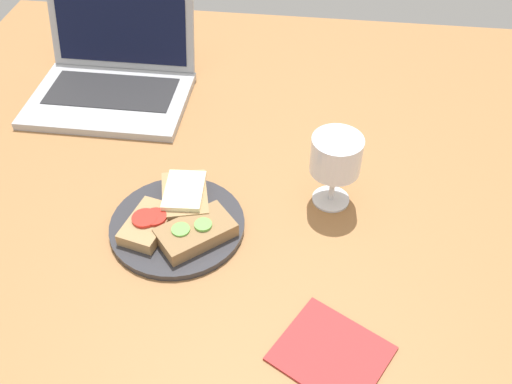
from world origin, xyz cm
name	(u,v)px	position (x,y,z in cm)	size (l,w,h in cm)	color
wooden_table	(239,213)	(0.00, 0.00, 1.50)	(140.00, 140.00, 3.00)	#9E6B3D
plate	(177,225)	(-9.31, -6.06, 3.57)	(22.08, 22.08, 1.15)	#333338
sandwich_with_cucumber	(196,232)	(-5.54, -8.76, 5.40)	(13.38, 12.86, 2.88)	#937047
sandwich_with_cheese	(185,196)	(-8.86, -1.45, 5.77)	(9.91, 12.21, 3.43)	#A88456
sandwich_with_tomato	(148,224)	(-13.50, -7.94, 5.35)	(8.19, 10.79, 2.64)	#A88456
wine_glass	(336,158)	(15.46, 3.64, 12.55)	(8.36, 8.36, 13.33)	white
laptop	(113,76)	(-31.25, 30.99, 6.83)	(32.18, 27.94, 19.63)	#ADAFB5
napkin	(331,353)	(16.48, -26.19, 3.20)	(13.91, 12.32, 0.40)	#B23333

